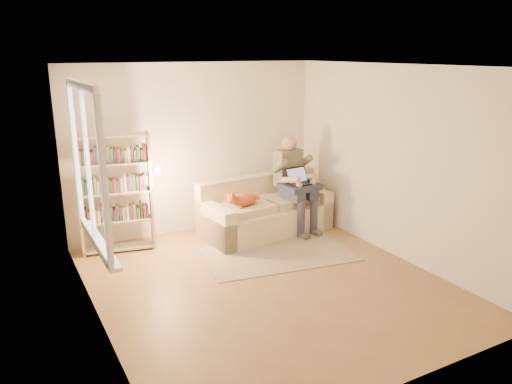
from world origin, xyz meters
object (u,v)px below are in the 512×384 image
bookshelf (115,188)px  person (294,179)px  sofa (264,213)px  cat (243,200)px  laptop (300,179)px

bookshelf → person: bearing=1.9°
sofa → cat: (-0.47, -0.17, 0.33)m
sofa → laptop: 0.77m
cat → laptop: (0.97, -0.07, 0.20)m
person → laptop: person is taller
sofa → laptop: laptop is taller
sofa → laptop: size_ratio=5.15×
person → bookshelf: 2.69m
person → cat: bearing=178.4°
person → cat: person is taller
cat → sofa: bearing=14.8°
person → laptop: 0.14m
sofa → bookshelf: bearing=166.3°
cat → bookshelf: size_ratio=0.37×
cat → bookshelf: (-1.73, 0.49, 0.29)m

